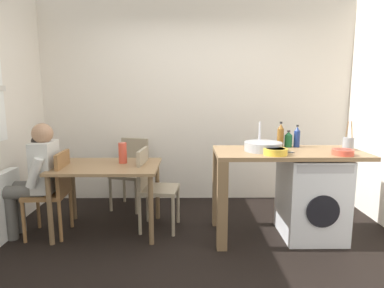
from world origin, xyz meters
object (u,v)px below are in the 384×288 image
chair_spare_by_wall (132,169)px  bottle_clear_small (297,137)px  seated_person (37,174)px  dining_table (108,174)px  bottle_tall_green (280,136)px  chair_opposite (153,184)px  utensil_crock (348,143)px  bottle_squat_brown (288,139)px  chair_person_seat (54,189)px  washing_machine (311,197)px  mixing_bowl (275,151)px  vase (123,153)px  colander (343,152)px

chair_spare_by_wall → bottle_clear_small: size_ratio=3.72×
seated_person → bottle_clear_small: 2.78m
dining_table → bottle_tall_green: bottle_tall_green is taller
chair_opposite → utensil_crock: utensil_crock is taller
chair_spare_by_wall → seated_person: size_ratio=0.75×
seated_person → bottle_squat_brown: bearing=-88.9°
chair_person_seat → washing_machine: 2.70m
chair_person_seat → seated_person: (-0.16, -0.01, 0.16)m
bottle_tall_green → mixing_bowl: size_ratio=1.22×
mixing_bowl → bottle_tall_green: bearing=69.0°
chair_opposite → vase: (-0.33, 0.04, 0.34)m
utensil_crock → chair_person_seat: bearing=179.9°
chair_opposite → mixing_bowl: size_ratio=3.96×
washing_machine → bottle_tall_green: (-0.29, 0.22, 0.62)m
dining_table → chair_opposite: (0.48, 0.06, -0.14)m
chair_opposite → washing_machine: size_ratio=1.05×
washing_machine → vase: (-2.01, 0.25, 0.42)m
chair_person_seat → bottle_tall_green: bottle_tall_green is taller
chair_person_seat → chair_spare_by_wall: 1.09m
bottle_squat_brown → vase: bottle_squat_brown is taller
chair_opposite → bottle_tall_green: size_ratio=3.24×
chair_spare_by_wall → seated_person: bearing=63.5°
chair_person_seat → colander: (2.89, -0.27, 0.44)m
chair_spare_by_wall → dining_table: bearing=98.0°
bottle_tall_green → colander: 0.66m
mixing_bowl → chair_person_seat: bearing=173.6°
washing_machine → bottle_clear_small: 0.65m
dining_table → washing_machine: bearing=-4.0°
chair_opposite → bottle_clear_small: bottle_clear_small is taller
chair_person_seat → bottle_clear_small: (2.59, 0.17, 0.52)m
utensil_crock → bottle_squat_brown: bearing=162.2°
bottle_clear_small → utensil_crock: utensil_crock is taller
utensil_crock → colander: 0.33m
vase → chair_opposite: bearing=-7.3°
chair_person_seat → chair_opposite: (1.02, 0.15, 0.00)m
washing_machine → chair_person_seat: bearing=178.8°
dining_table → bottle_squat_brown: bearing=2.4°
bottle_squat_brown → vase: 1.81m
bottle_squat_brown → seated_person: bearing=-176.0°
seated_person → chair_opposite: bearing=-85.1°
utensil_crock → bottle_tall_green: bearing=165.5°
chair_spare_by_wall → mixing_bowl: mixing_bowl is taller
bottle_squat_brown → colander: bearing=-49.5°
chair_opposite → utensil_crock: 2.11m
chair_spare_by_wall → mixing_bowl: (1.58, -1.12, 0.45)m
chair_spare_by_wall → washing_machine: (2.04, -0.92, -0.08)m
bottle_clear_small → utensil_crock: 0.51m
seated_person → bottle_squat_brown: (2.66, 0.19, 0.33)m
bottle_clear_small → mixing_bowl: bearing=-128.8°
bottle_clear_small → mixing_bowl: 0.55m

